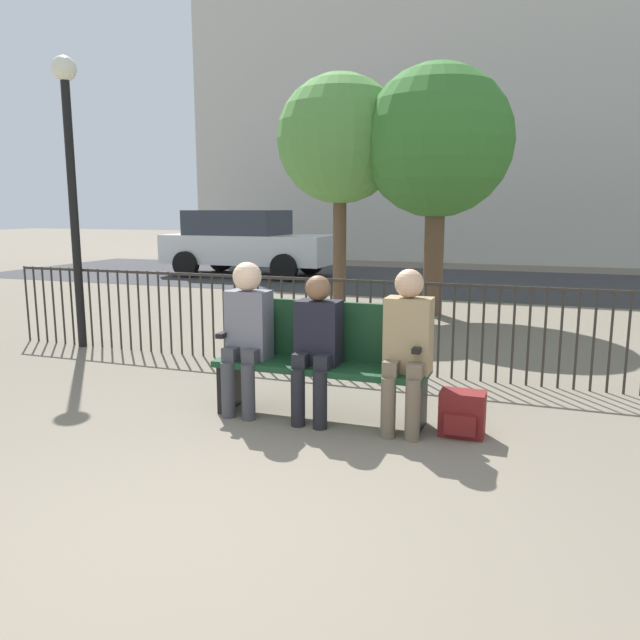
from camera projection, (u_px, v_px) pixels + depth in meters
ground_plane at (182, 544)px, 3.11m from camera, size 80.00×80.00×0.00m
park_bench at (323, 356)px, 4.98m from camera, size 1.71×0.45×0.92m
seated_person_0 at (247, 328)px, 5.03m from camera, size 0.34×0.39×1.24m
seated_person_1 at (317, 341)px, 4.83m from camera, size 0.34×0.39×1.15m
seated_person_2 at (407, 342)px, 4.59m from camera, size 0.34×0.39×1.22m
backpack at (462, 414)px, 4.59m from camera, size 0.33×0.24×0.33m
fence_railing at (371, 318)px, 6.34m from camera, size 9.01×0.03×0.95m
tree_0 at (340, 140)px, 9.88m from camera, size 2.02×2.02×3.75m
tree_1 at (437, 143)px, 9.42m from camera, size 2.29×2.29×3.80m
lamp_post at (70, 157)px, 7.21m from camera, size 0.28×0.28×3.36m
street_surface at (469, 282)px, 14.22m from camera, size 24.00×6.00×0.01m
parked_car_0 at (246, 242)px, 15.49m from camera, size 4.20×1.94×1.62m
building_facade at (505, 73)px, 20.56m from camera, size 20.00×6.00×12.13m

